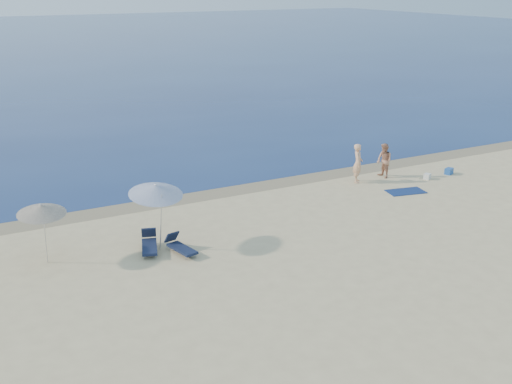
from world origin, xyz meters
TOP-DOWN VIEW (x-y plane):
  - sea at (0.00, 100.00)m, footprint 240.00×160.00m
  - wet_sand_strip at (0.00, 19.40)m, footprint 240.00×1.60m
  - person_left at (3.22, 17.67)m, footprint 0.80×0.85m
  - person_right at (4.89, 17.68)m, footprint 0.70×0.88m
  - beach_towel at (4.34, 15.30)m, footprint 1.95×1.33m
  - white_bag at (6.65, 16.37)m, footprint 0.42×0.40m
  - blue_cooler at (8.25, 16.51)m, footprint 0.53×0.46m
  - umbrella_near at (-8.32, 14.60)m, footprint 2.17×2.20m
  - umbrella_far at (-12.32, 15.23)m, footprint 1.71×1.74m
  - lounger_left at (-8.76, 14.38)m, footprint 1.04×1.75m
  - lounger_right at (-7.81, 13.67)m, footprint 0.81×1.62m

SIDE VIEW (x-z plane):
  - wet_sand_strip at x=0.00m, z-range 0.00..0.00m
  - sea at x=0.00m, z-range 0.00..0.01m
  - beach_towel at x=4.34m, z-range 0.00..0.03m
  - white_bag at x=6.65m, z-range 0.00..0.29m
  - blue_cooler at x=8.25m, z-range 0.00..0.32m
  - lounger_right at x=-7.81m, z-range -0.09..0.59m
  - lounger_left at x=-8.76m, z-range -0.10..0.64m
  - person_right at x=4.89m, z-range 0.00..1.76m
  - person_left at x=3.22m, z-range 0.00..1.95m
  - umbrella_far at x=-12.32m, z-range 0.84..3.13m
  - umbrella_near at x=-8.32m, z-range 0.94..3.59m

